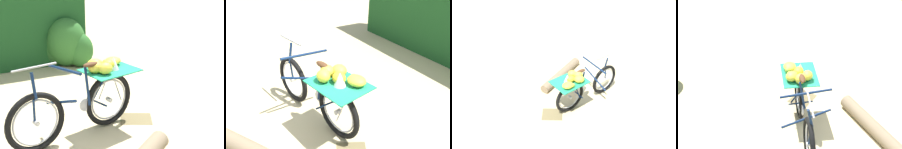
{
  "view_description": "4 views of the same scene",
  "coord_description": "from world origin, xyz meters",
  "views": [
    {
      "loc": [
        -0.2,
        3.33,
        2.05
      ],
      "look_at": [
        -0.15,
        -0.42,
        0.73
      ],
      "focal_mm": 49.91,
      "sensor_mm": 36.0,
      "label": 1
    },
    {
      "loc": [
        -2.38,
        -0.39,
        2.16
      ],
      "look_at": [
        -0.24,
        -0.46,
        0.96
      ],
      "focal_mm": 36.96,
      "sensor_mm": 36.0,
      "label": 2
    },
    {
      "loc": [
        -0.16,
        -4.2,
        3.5
      ],
      "look_at": [
        -0.24,
        -0.49,
        0.96
      ],
      "focal_mm": 36.58,
      "sensor_mm": 36.0,
      "label": 3
    },
    {
      "loc": [
        3.35,
        1.6,
        3.5
      ],
      "look_at": [
        -0.07,
        -0.62,
        0.76
      ],
      "focal_mm": 50.57,
      "sensor_mm": 36.0,
      "label": 4
    }
  ],
  "objects": [
    {
      "name": "leaf_litter_patch",
      "position": [
        -0.49,
        -0.62,
        0.0
      ],
      "size": [
        0.44,
        0.36,
        0.01
      ],
      "primitive_type": "cube",
      "color": "olive",
      "rests_on": "ground_plane"
    },
    {
      "name": "ground_plane",
      "position": [
        0.0,
        0.0,
        0.0
      ],
      "size": [
        60.0,
        60.0,
        0.0
      ],
      "primitive_type": "plane",
      "color": "#C6B284"
    },
    {
      "name": "bicycle",
      "position": [
        0.19,
        -0.23,
        0.51
      ],
      "size": [
        1.57,
        1.36,
        1.03
      ],
      "rotation": [
        0.0,
        0.0,
        0.68
      ],
      "color": "black",
      "rests_on": "ground_plane"
    },
    {
      "name": "fallen_log",
      "position": [
        -0.33,
        0.78,
        0.11
      ],
      "size": [
        0.98,
        1.46,
        0.22
      ],
      "primitive_type": "cylinder",
      "rotation": [
        0.0,
        1.57,
        1.04
      ],
      "color": "#7F6B51",
      "rests_on": "ground_plane"
    }
  ]
}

